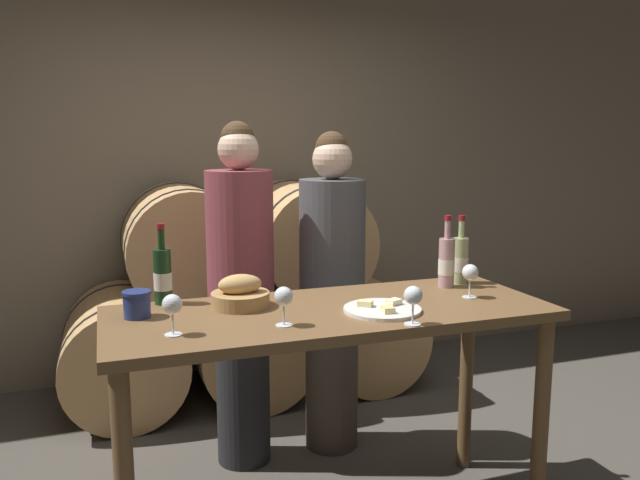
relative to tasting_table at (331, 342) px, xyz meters
The scene contains 15 objects.
stone_wall_back 2.22m from the tasting_table, 90.00° to the left, with size 10.00×0.12×3.20m.
barrel_stack 1.55m from the tasting_table, 90.00° to the left, with size 2.21×0.84×1.34m.
tasting_table is the anchor object (origin of this frame).
person_left 0.73m from the tasting_table, 106.64° to the left, with size 0.32×0.32×1.69m.
person_right 0.75m from the tasting_table, 69.38° to the left, with size 0.33×0.33×1.64m.
wine_bottle_red 0.72m from the tasting_table, 154.68° to the left, with size 0.07×0.07×0.32m.
wine_bottle_white 0.78m from the tasting_table, 16.63° to the left, with size 0.07×0.07×0.31m.
wine_bottle_rose 0.68m from the tasting_table, 15.28° to the left, with size 0.07×0.07×0.32m.
blue_crock 0.76m from the tasting_table, behind, with size 0.11×0.11×0.10m.
bread_basket 0.40m from the tasting_table, 157.23° to the left, with size 0.23×0.23×0.13m.
cheese_plate 0.25m from the tasting_table, 31.28° to the right, with size 0.30×0.30×0.04m.
wine_glass_far_left 0.68m from the tasting_table, 167.30° to the right, with size 0.07×0.07×0.14m.
wine_glass_left 0.37m from the tasting_table, 146.16° to the right, with size 0.07×0.07×0.14m.
wine_glass_center 0.43m from the tasting_table, 56.67° to the right, with size 0.07×0.07×0.14m.
wine_glass_right 0.65m from the tasting_table, ahead, with size 0.07×0.07×0.14m.
Camera 1 is at (-0.82, -2.21, 1.61)m, focal length 35.00 mm.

